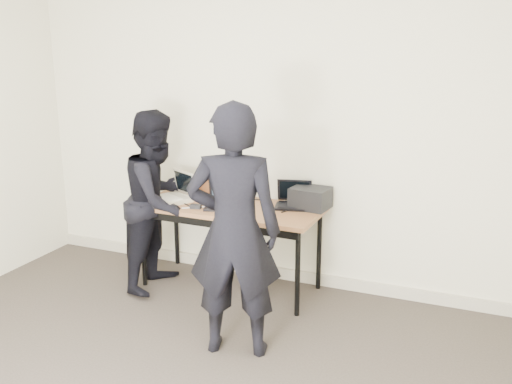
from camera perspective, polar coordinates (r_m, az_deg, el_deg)
The scene contains 13 objects.
room at distance 2.79m, azimuth -14.61°, elevation 0.15°, with size 4.60×4.60×2.80m.
desk at distance 4.68m, azimuth -2.68°, elevation -2.08°, with size 1.52×0.69×0.72m.
laptop_beige at distance 4.85m, azimuth -8.13°, elevation -0.28°, with size 0.40×0.39×0.24m.
laptop_center at distance 4.64m, azimuth -3.08°, elevation -0.81°, with size 0.37×0.36×0.23m.
laptop_right at distance 4.65m, azimuth 3.77°, elevation -0.86°, with size 0.34×0.33×0.21m.
leather_satchel at distance 4.90m, azimuth -3.49°, elevation 0.97°, with size 0.38×0.21×0.25m.
tissue at distance 4.86m, azimuth -3.17°, elevation 2.74°, with size 0.13×0.10×0.08m, color white.
equipment_box at distance 4.60m, azimuth 5.46°, elevation -0.59°, with size 0.29×0.25×0.17m, color black.
power_brick at distance 4.61m, azimuth -6.04°, elevation -1.45°, with size 0.09×0.05×0.03m, color black.
cables at distance 4.67m, azimuth -2.83°, elevation -1.32°, with size 1.14×0.50×0.01m.
person_typist at distance 3.68m, azimuth -2.22°, elevation -3.98°, with size 0.62×0.40×1.69m, color black.
person_observer at distance 4.78m, azimuth -9.73°, elevation -0.84°, with size 0.73×0.57×1.50m, color black.
baseboard at distance 5.08m, azimuth 1.68°, elevation -7.98°, with size 4.50×0.03×0.10m, color #B3AB94.
Camera 1 is at (1.64, -2.14, 2.05)m, focal length 40.00 mm.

